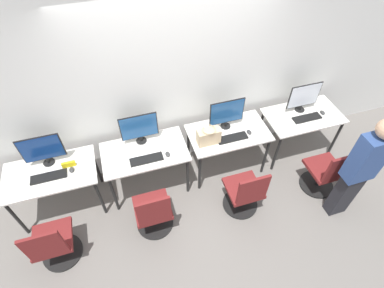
% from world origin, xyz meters
% --- Properties ---
extents(ground_plane, '(20.00, 20.00, 0.00)m').
position_xyz_m(ground_plane, '(0.00, 0.00, 0.00)').
color(ground_plane, slate).
extents(wall_back, '(12.00, 0.05, 2.80)m').
position_xyz_m(wall_back, '(0.00, 0.76, 1.40)').
color(wall_back, silver).
rests_on(wall_back, ground_plane).
extents(desk_far_left, '(1.10, 0.64, 0.74)m').
position_xyz_m(desk_far_left, '(-1.76, 0.32, 0.65)').
color(desk_far_left, silver).
rests_on(desk_far_left, ground_plane).
extents(monitor_far_left, '(0.48, 0.14, 0.45)m').
position_xyz_m(monitor_far_left, '(-1.76, 0.49, 0.99)').
color(monitor_far_left, black).
rests_on(monitor_far_left, desk_far_left).
extents(keyboard_far_left, '(0.42, 0.13, 0.02)m').
position_xyz_m(keyboard_far_left, '(-1.76, 0.25, 0.75)').
color(keyboard_far_left, black).
rests_on(keyboard_far_left, desk_far_left).
extents(mouse_far_left, '(0.06, 0.09, 0.03)m').
position_xyz_m(mouse_far_left, '(-1.49, 0.28, 0.76)').
color(mouse_far_left, '#333333').
rests_on(mouse_far_left, desk_far_left).
extents(office_chair_far_left, '(0.48, 0.48, 0.87)m').
position_xyz_m(office_chair_far_left, '(-1.83, -0.43, 0.35)').
color(office_chair_far_left, black).
rests_on(office_chair_far_left, ground_plane).
extents(desk_left, '(1.10, 0.64, 0.74)m').
position_xyz_m(desk_left, '(-0.59, 0.32, 0.65)').
color(desk_left, silver).
rests_on(desk_left, ground_plane).
extents(monitor_left, '(0.48, 0.14, 0.45)m').
position_xyz_m(monitor_left, '(-0.59, 0.51, 0.99)').
color(monitor_left, black).
rests_on(monitor_left, desk_left).
extents(keyboard_left, '(0.42, 0.13, 0.02)m').
position_xyz_m(keyboard_left, '(-0.59, 0.17, 0.75)').
color(keyboard_left, black).
rests_on(keyboard_left, desk_left).
extents(mouse_left, '(0.06, 0.09, 0.03)m').
position_xyz_m(mouse_left, '(-0.31, 0.17, 0.76)').
color(mouse_left, '#333333').
rests_on(mouse_left, desk_left).
extents(office_chair_left, '(0.48, 0.48, 0.87)m').
position_xyz_m(office_chair_left, '(-0.65, -0.37, 0.35)').
color(office_chair_left, black).
rests_on(office_chair_left, ground_plane).
extents(desk_right, '(1.10, 0.64, 0.74)m').
position_xyz_m(desk_right, '(0.59, 0.32, 0.65)').
color(desk_right, silver).
rests_on(desk_right, ground_plane).
extents(monitor_right, '(0.48, 0.14, 0.45)m').
position_xyz_m(monitor_right, '(0.59, 0.44, 0.99)').
color(monitor_right, black).
rests_on(monitor_right, desk_right).
extents(keyboard_right, '(0.42, 0.13, 0.02)m').
position_xyz_m(keyboard_right, '(0.59, 0.19, 0.75)').
color(keyboard_right, black).
rests_on(keyboard_right, desk_right).
extents(mouse_right, '(0.06, 0.09, 0.03)m').
position_xyz_m(mouse_right, '(0.85, 0.22, 0.76)').
color(mouse_right, '#333333').
rests_on(mouse_right, desk_right).
extents(office_chair_right, '(0.48, 0.48, 0.87)m').
position_xyz_m(office_chair_right, '(0.54, -0.44, 0.35)').
color(office_chair_right, black).
rests_on(office_chair_right, ground_plane).
extents(desk_far_right, '(1.10, 0.64, 0.74)m').
position_xyz_m(desk_far_right, '(1.76, 0.32, 0.65)').
color(desk_far_right, silver).
rests_on(desk_far_right, ground_plane).
extents(monitor_far_right, '(0.48, 0.14, 0.45)m').
position_xyz_m(monitor_far_right, '(1.76, 0.44, 0.99)').
color(monitor_far_right, black).
rests_on(monitor_far_right, desk_far_right).
extents(keyboard_far_right, '(0.42, 0.13, 0.02)m').
position_xyz_m(keyboard_far_right, '(1.76, 0.24, 0.75)').
color(keyboard_far_right, black).
rests_on(keyboard_far_right, desk_far_right).
extents(mouse_far_right, '(0.06, 0.09, 0.03)m').
position_xyz_m(mouse_far_right, '(2.03, 0.27, 0.76)').
color(mouse_far_right, '#333333').
rests_on(mouse_far_right, desk_far_right).
extents(office_chair_far_right, '(0.48, 0.48, 0.87)m').
position_xyz_m(office_chair_far_right, '(1.74, -0.47, 0.35)').
color(office_chair_far_right, black).
rests_on(office_chair_far_right, ground_plane).
extents(person_far_right, '(0.36, 0.22, 1.66)m').
position_xyz_m(person_far_right, '(1.75, -0.84, 0.91)').
color(person_far_right, '#232328').
rests_on(person_far_right, ground_plane).
extents(handbag, '(0.30, 0.18, 0.25)m').
position_xyz_m(handbag, '(0.26, 0.22, 0.86)').
color(handbag, tan).
rests_on(handbag, desk_right).
extents(placard_far_left, '(0.16, 0.03, 0.08)m').
position_xyz_m(placard_far_left, '(-1.52, 0.35, 0.78)').
color(placard_far_left, yellow).
rests_on(placard_far_left, desk_far_left).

